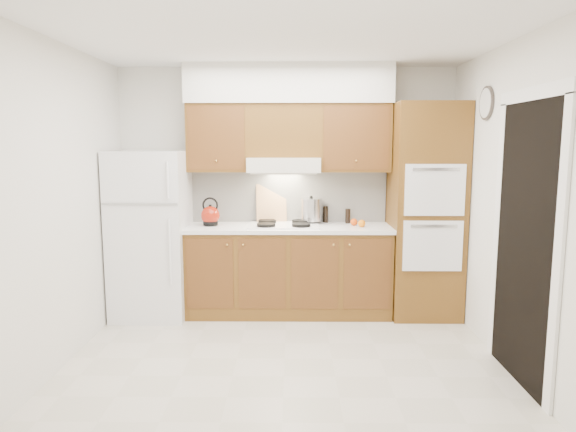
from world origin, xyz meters
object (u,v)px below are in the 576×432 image
at_px(kettle, 210,215).
at_px(stock_pot, 311,210).
at_px(oven_cabinet, 425,211).
at_px(fridge, 151,234).

xyz_separation_m(kettle, stock_pot, (1.06, 0.16, 0.04)).
distance_m(kettle, stock_pot, 1.07).
bearing_deg(kettle, oven_cabinet, -1.15).
distance_m(fridge, oven_cabinet, 2.86).
distance_m(fridge, kettle, 0.64).
xyz_separation_m(oven_cabinet, stock_pot, (-1.17, 0.19, -0.01)).
bearing_deg(oven_cabinet, fridge, -179.30).
bearing_deg(stock_pot, kettle, -171.40).
relative_size(kettle, stock_pot, 0.84).
xyz_separation_m(fridge, kettle, (0.61, 0.06, 0.19)).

